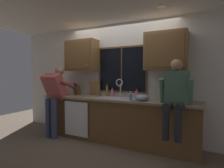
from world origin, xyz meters
The scene contains 25 objects.
back_wall centered at (0.00, 0.06, 1.27)m, with size 5.73×0.12×2.55m, color silver.
ceiling_downlight_left centered at (-1.00, -0.60, 2.54)m, with size 0.14×0.14×0.01m, color #FFEAB2.
ceiling_downlight_right centered at (1.00, -0.60, 2.54)m, with size 0.14×0.14×0.01m, color #FFEAB2.
window_glass centered at (0.03, -0.01, 1.52)m, with size 1.10×0.02×0.95m, color black.
window_frame_top centered at (0.03, -0.02, 2.02)m, with size 1.17×0.02×0.04m, color brown.
window_frame_bottom centered at (0.03, -0.02, 1.03)m, with size 1.17×0.02×0.04m, color brown.
window_frame_left centered at (-0.53, -0.02, 1.52)m, with size 0.04×0.02×0.95m, color brown.
window_frame_right centered at (0.60, -0.02, 1.52)m, with size 0.04×0.02×0.95m, color brown.
window_mullion_center centered at (0.03, -0.02, 1.52)m, with size 0.02×0.02×0.95m, color brown.
lower_cabinet_run centered at (0.00, -0.29, 0.44)m, with size 3.33×0.58×0.88m, color brown.
countertop centered at (0.00, -0.31, 0.90)m, with size 3.39×0.62×0.04m, color gray.
dishwasher_front centered at (-0.78, -0.61, 0.46)m, with size 0.60×0.02×0.74m, color white.
upper_cabinet_left centered at (-0.93, -0.17, 1.86)m, with size 0.78×0.36×0.72m.
upper_cabinet_right centered at (1.00, -0.17, 1.86)m, with size 0.78×0.36×0.72m.
sink centered at (0.03, -0.30, 0.82)m, with size 0.80×0.46×0.21m.
faucet centered at (0.04, -0.12, 1.17)m, with size 0.18×0.09×0.40m.
person_standing centered at (-1.35, -0.64, 0.98)m, with size 0.53×0.66×1.61m.
person_sitting_on_counter centered at (1.24, -0.57, 1.10)m, with size 0.54×0.63×1.26m.
knife_block centered at (-1.07, -0.19, 1.03)m, with size 0.12×0.18×0.32m.
cutting_board centered at (-0.63, -0.09, 1.09)m, with size 0.28×0.02×0.35m, color #997047.
mixing_bowl centered at (0.62, -0.39, 0.98)m, with size 0.26×0.26×0.13m, color #8C99A8.
soap_dispenser centered at (0.42, -0.46, 0.99)m, with size 0.06×0.07×0.18m.
bottle_green_glass centered at (-0.29, -0.10, 1.04)m, with size 0.05×0.05×0.29m.
bottle_tall_clear centered at (0.42, -0.13, 1.00)m, with size 0.06×0.06×0.20m.
bottle_amber_small centered at (-0.16, -0.10, 1.00)m, with size 0.06×0.06×0.20m.
Camera 1 is at (1.62, -3.67, 1.43)m, focal length 28.74 mm.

